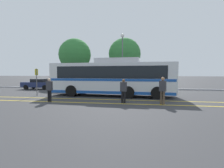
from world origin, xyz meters
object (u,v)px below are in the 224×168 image
object	(u,v)px
tree_1	(125,54)
pedestrian_1	(163,89)
pedestrian_2	(123,89)
bus_stop_sign	(37,79)
street_lamp	(122,51)
transit_bus	(112,77)
parked_car_1	(77,84)
pedestrian_0	(49,88)
tree_0	(75,55)
parked_car_0	(39,84)
parked_car_2	(121,84)

from	to	relation	value
tree_1	pedestrian_1	bearing A→B (deg)	-75.75
pedestrian_2	bus_stop_sign	distance (m)	8.52
bus_stop_sign	street_lamp	distance (m)	11.72
transit_bus	parked_car_1	xyz separation A→B (m)	(-5.25, 5.21, -0.95)
transit_bus	pedestrian_1	world-z (taller)	transit_bus
pedestrian_0	pedestrian_2	distance (m)	5.30
tree_0	tree_1	distance (m)	7.92
pedestrian_0	street_lamp	bearing A→B (deg)	-98.84
parked_car_1	street_lamp	bearing A→B (deg)	119.88
pedestrian_0	pedestrian_2	size ratio (longest dim) A/B	1.02
street_lamp	tree_1	world-z (taller)	tree_1
transit_bus	bus_stop_sign	world-z (taller)	transit_bus
pedestrian_2	pedestrian_0	bearing A→B (deg)	16.11
parked_car_0	tree_1	bearing A→B (deg)	-59.49
parked_car_0	bus_stop_sign	xyz separation A→B (m)	(3.68, -6.19, 0.87)
street_lamp	tree_0	size ratio (longest dim) A/B	0.96
pedestrian_0	pedestrian_1	bearing A→B (deg)	-169.03
parked_car_0	tree_0	distance (m)	7.91
pedestrian_1	bus_stop_sign	size ratio (longest dim) A/B	0.73
tree_0	parked_car_0	bearing A→B (deg)	-112.31
bus_stop_sign	street_lamp	size ratio (longest dim) A/B	0.34
parked_car_2	transit_bus	bearing A→B (deg)	174.68
tree_1	parked_car_0	bearing A→B (deg)	-147.66
bus_stop_sign	parked_car_1	bearing A→B (deg)	-10.19
pedestrian_1	bus_stop_sign	xyz separation A→B (m)	(-10.68, 2.72, 0.53)
transit_bus	tree_0	distance (m)	14.16
transit_bus	street_lamp	world-z (taller)	street_lamp
parked_car_0	street_lamp	distance (m)	11.67
pedestrian_1	street_lamp	size ratio (longest dim) A/B	0.25
transit_bus	parked_car_2	xyz separation A→B (m)	(0.20, 5.47, -0.95)
transit_bus	pedestrian_1	size ratio (longest dim) A/B	6.29
transit_bus	pedestrian_2	distance (m)	3.92
parked_car_2	tree_1	distance (m)	7.59
parked_car_0	parked_car_1	world-z (taller)	parked_car_1
parked_car_2	tree_1	bearing A→B (deg)	-1.39
parked_car_2	street_lamp	bearing A→B (deg)	-0.34
bus_stop_sign	tree_1	xyz separation A→B (m)	(6.74, 12.78, 3.44)
pedestrian_1	tree_1	distance (m)	16.48
parked_car_1	pedestrian_0	distance (m)	9.20
pedestrian_1	tree_1	size ratio (longest dim) A/B	0.24
parked_car_0	parked_car_2	bearing A→B (deg)	-90.10
transit_bus	parked_car_0	world-z (taller)	transit_bus
parked_car_1	tree_1	distance (m)	9.41
parked_car_0	pedestrian_0	bearing A→B (deg)	-146.13
pedestrian_2	tree_1	world-z (taller)	tree_1
parked_car_2	tree_0	world-z (taller)	tree_0
pedestrian_2	tree_0	bearing A→B (deg)	-45.21
pedestrian_1	parked_car_0	bearing A→B (deg)	172.44
parked_car_2	bus_stop_sign	bearing A→B (deg)	129.97
transit_bus	parked_car_0	bearing A→B (deg)	66.89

